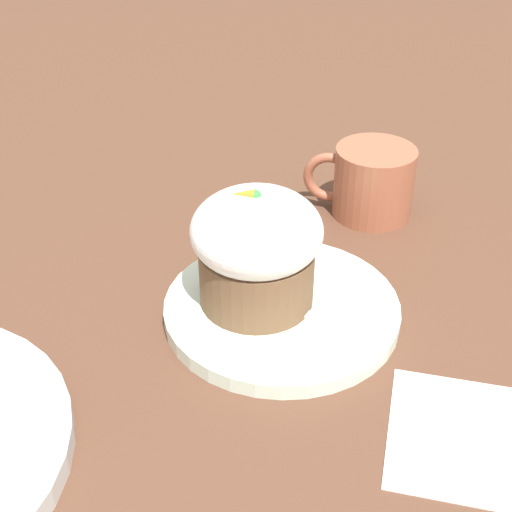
# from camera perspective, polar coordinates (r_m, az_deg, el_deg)

# --- Properties ---
(ground_plane) EXTENTS (4.00, 4.00, 0.00)m
(ground_plane) POSITION_cam_1_polar(r_m,az_deg,el_deg) (0.63, 2.06, -4.78)
(ground_plane) COLOR #513323
(dessert_plate) EXTENTS (0.20, 0.20, 0.01)m
(dessert_plate) POSITION_cam_1_polar(r_m,az_deg,el_deg) (0.62, 2.07, -4.27)
(dessert_plate) COLOR silver
(dessert_plate) RESTS_ON ground_plane
(carrot_cake) EXTENTS (0.11, 0.11, 0.11)m
(carrot_cake) POSITION_cam_1_polar(r_m,az_deg,el_deg) (0.59, -0.00, 0.53)
(carrot_cake) COLOR brown
(carrot_cake) RESTS_ON dessert_plate
(spoon) EXTENTS (0.11, 0.06, 0.01)m
(spoon) POSITION_cam_1_polar(r_m,az_deg,el_deg) (0.61, 3.13, -4.22)
(spoon) COLOR #B7B7BC
(spoon) RESTS_ON dessert_plate
(coffee_cup) EXTENTS (0.12, 0.08, 0.08)m
(coffee_cup) POSITION_cam_1_polar(r_m,az_deg,el_deg) (0.76, 9.19, 5.89)
(coffee_cup) COLOR #9E563D
(coffee_cup) RESTS_ON ground_plane
(paper_napkin) EXTENTS (0.14, 0.12, 0.00)m
(paper_napkin) POSITION_cam_1_polar(r_m,az_deg,el_deg) (0.55, 18.00, -13.87)
(paper_napkin) COLOR white
(paper_napkin) RESTS_ON ground_plane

